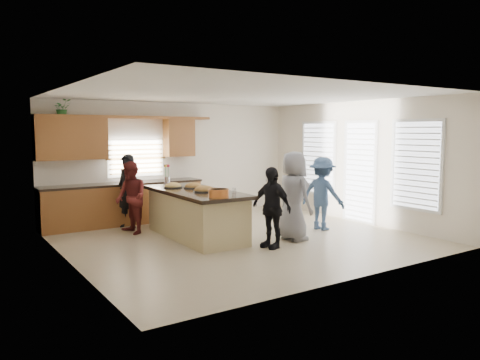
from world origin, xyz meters
TOP-DOWN VIEW (x-y plane):
  - floor at (0.00, 0.00)m, footprint 6.50×6.50m
  - room_shell at (0.00, 0.00)m, footprint 6.52×6.02m
  - back_cabinetry at (-1.47, 2.73)m, footprint 4.08×0.66m
  - right_wall_glazing at (3.22, -0.13)m, footprint 0.06×4.00m
  - island at (-0.68, 0.59)m, footprint 1.19×2.72m
  - platter_front at (-0.64, 0.32)m, footprint 0.44×0.44m
  - platter_mid at (-0.55, 0.96)m, footprint 0.39×0.39m
  - platter_back at (-0.87, 1.24)m, footprint 0.38×0.38m
  - salad_bowl at (-0.82, -0.52)m, footprint 0.36×0.36m
  - clear_cup at (-0.28, -0.19)m, footprint 0.08×0.08m
  - plate_stack at (-0.72, 1.60)m, footprint 0.23×0.23m
  - flower_vase at (-0.73, 1.85)m, footprint 0.14×0.14m
  - potted_plant at (-2.66, 2.82)m, footprint 0.40×0.37m
  - woman_left_back at (-1.48, 2.26)m, footprint 0.61×0.70m
  - woman_left_mid at (-1.64, 1.62)m, footprint 0.63×0.77m
  - woman_left_front at (0.07, -0.88)m, footprint 0.53×0.92m
  - woman_right_back at (1.94, -0.22)m, footprint 0.83×1.13m
  - woman_right_front at (0.79, -0.64)m, footprint 0.57×0.86m

SIDE VIEW (x-z plane):
  - floor at x=0.00m, z-range 0.00..0.00m
  - island at x=-0.68m, z-range -0.02..0.93m
  - woman_left_front at x=0.07m, z-range 0.00..1.48m
  - woman_left_mid at x=-1.64m, z-range 0.00..1.50m
  - woman_right_back at x=1.94m, z-range 0.00..1.56m
  - woman_left_back at x=-1.48m, z-range 0.00..1.61m
  - woman_right_front at x=0.79m, z-range 0.00..1.73m
  - back_cabinetry at x=-1.47m, z-range -0.32..2.14m
  - plate_stack at x=-0.72m, z-range 0.95..0.99m
  - platter_back at x=-0.87m, z-range 0.90..1.05m
  - platter_mid at x=-0.55m, z-range 0.90..1.06m
  - platter_front at x=-0.64m, z-range 0.89..1.07m
  - clear_cup at x=-0.28m, z-range 0.95..1.05m
  - salad_bowl at x=-0.82m, z-range 0.96..1.11m
  - flower_vase at x=-0.73m, z-range 0.96..1.40m
  - right_wall_glazing at x=3.22m, z-range 0.22..2.47m
  - room_shell at x=0.00m, z-range 0.50..3.31m
  - potted_plant at x=-2.66m, z-range 2.40..2.78m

